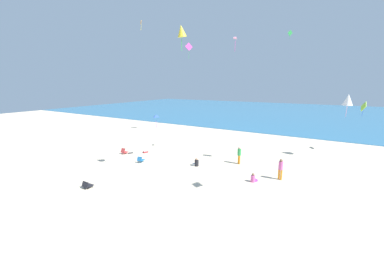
% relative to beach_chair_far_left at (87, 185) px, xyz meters
% --- Properties ---
extents(ground_plane, '(120.00, 120.00, 0.00)m').
position_rel_beach_chair_far_left_xyz_m(ground_plane, '(5.07, 8.05, -0.22)').
color(ground_plane, beige).
extents(ocean_water, '(120.00, 60.00, 0.05)m').
position_rel_beach_chair_far_left_xyz_m(ocean_water, '(5.07, 53.96, -0.19)').
color(ocean_water, teal).
rests_on(ocean_water, ground_plane).
extents(beach_chair_far_left, '(0.60, 0.63, 0.50)m').
position_rel_beach_chair_far_left_xyz_m(beach_chair_far_left, '(0.00, 0.00, 0.00)').
color(beach_chair_far_left, black).
rests_on(beach_chair_far_left, ground_plane).
extents(beach_chair_near_camera, '(0.55, 0.68, 0.58)m').
position_rel_beach_chair_far_left_xyz_m(beach_chair_near_camera, '(-0.41, 5.75, 0.06)').
color(beach_chair_near_camera, '#2370B2').
rests_on(beach_chair_near_camera, ground_plane).
extents(beach_chair_mid_beach, '(0.63, 0.68, 0.63)m').
position_rel_beach_chair_far_left_xyz_m(beach_chair_mid_beach, '(-3.70, 6.83, 0.06)').
color(beach_chair_mid_beach, '#D13D3D').
rests_on(beach_chair_mid_beach, ground_plane).
extents(cooler_box, '(0.49, 0.57, 0.22)m').
position_rel_beach_chair_far_left_xyz_m(cooler_box, '(-2.06, 8.27, -0.11)').
color(cooler_box, red).
rests_on(cooler_box, ground_plane).
extents(person_0, '(0.45, 0.45, 1.62)m').
position_rel_beach_chair_far_left_xyz_m(person_0, '(7.56, 9.98, 0.71)').
color(person_0, orange).
rests_on(person_0, ground_plane).
extents(person_1, '(0.41, 0.41, 1.62)m').
position_rel_beach_chair_far_left_xyz_m(person_1, '(11.34, 8.22, 0.72)').
color(person_1, orange).
rests_on(person_1, ground_plane).
extents(person_3, '(0.64, 0.41, 0.76)m').
position_rel_beach_chair_far_left_xyz_m(person_3, '(4.46, 7.57, 0.06)').
color(person_3, black).
rests_on(person_3, ground_plane).
extents(person_4, '(0.52, 0.61, 0.68)m').
position_rel_beach_chair_far_left_xyz_m(person_4, '(9.70, 6.81, 0.03)').
color(person_4, '#D8599E').
rests_on(person_4, ground_plane).
extents(kite_orange, '(0.42, 0.35, 1.20)m').
position_rel_beach_chair_far_left_xyz_m(kite_orange, '(-6.62, 13.39, 14.34)').
color(kite_orange, orange).
extents(kite_white, '(0.95, 1.03, 2.11)m').
position_rel_beach_chair_far_left_xyz_m(kite_white, '(15.59, 15.91, 5.51)').
color(kite_white, white).
extents(kite_green, '(0.60, 0.67, 1.27)m').
position_rel_beach_chair_far_left_xyz_m(kite_green, '(8.44, 29.60, 14.52)').
color(kite_green, green).
extents(kite_magenta, '(0.65, 0.95, 2.11)m').
position_rel_beach_chair_far_left_xyz_m(kite_magenta, '(-2.89, 18.63, 11.93)').
color(kite_magenta, '#DB3DA8').
extents(kite_blue, '(0.59, 0.73, 1.58)m').
position_rel_beach_chair_far_left_xyz_m(kite_blue, '(0.09, 7.56, 3.92)').
color(kite_blue, blue).
extents(kite_pink, '(0.55, 0.55, 1.34)m').
position_rel_beach_chair_far_left_xyz_m(kite_pink, '(6.23, 11.66, 11.02)').
color(kite_pink, pink).
extents(kite_lime, '(0.36, 1.06, 1.53)m').
position_rel_beach_chair_far_left_xyz_m(kite_lime, '(17.26, 19.40, 4.66)').
color(kite_lime, '#99DB33').
extents(kite_yellow, '(0.79, 0.88, 1.71)m').
position_rel_beach_chair_far_left_xyz_m(kite_yellow, '(4.83, 4.77, 10.42)').
color(kite_yellow, yellow).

